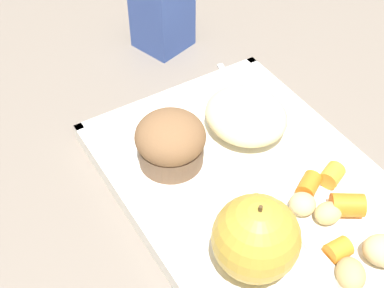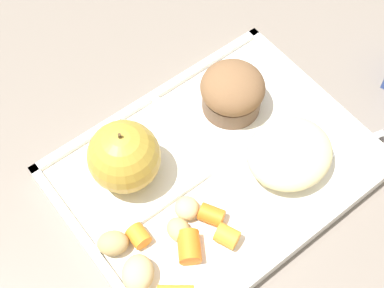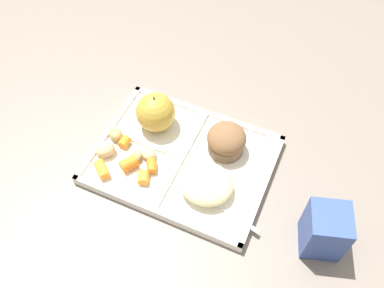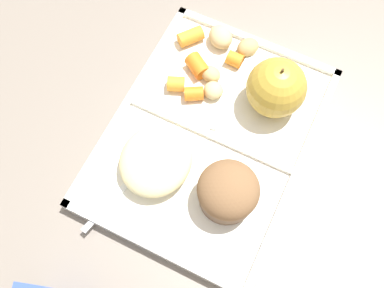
% 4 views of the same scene
% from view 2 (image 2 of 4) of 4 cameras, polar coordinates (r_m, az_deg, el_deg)
% --- Properties ---
extents(ground, '(6.00, 6.00, 0.00)m').
position_cam_2_polar(ground, '(0.66, 2.44, -3.05)').
color(ground, slate).
extents(lunch_tray, '(0.35, 0.26, 0.02)m').
position_cam_2_polar(lunch_tray, '(0.65, 2.42, -2.74)').
color(lunch_tray, white).
rests_on(lunch_tray, ground).
extents(green_apple, '(0.08, 0.08, 0.09)m').
position_cam_2_polar(green_apple, '(0.61, -6.99, -1.30)').
color(green_apple, '#B79333').
rests_on(green_apple, lunch_tray).
extents(bran_muffin, '(0.08, 0.08, 0.06)m').
position_cam_2_polar(bran_muffin, '(0.67, 4.17, 5.42)').
color(bran_muffin, brown).
rests_on(bran_muffin, lunch_tray).
extents(carrot_slice_near_corner, '(0.04, 0.04, 0.02)m').
position_cam_2_polar(carrot_slice_near_corner, '(0.59, -0.29, -10.52)').
color(carrot_slice_near_corner, orange).
rests_on(carrot_slice_near_corner, lunch_tray).
extents(carrot_slice_small, '(0.02, 0.02, 0.02)m').
position_cam_2_polar(carrot_slice_small, '(0.60, -5.50, -9.40)').
color(carrot_slice_small, orange).
rests_on(carrot_slice_small, lunch_tray).
extents(carrot_slice_edge, '(0.03, 0.03, 0.02)m').
position_cam_2_polar(carrot_slice_edge, '(0.60, 3.63, -9.43)').
color(carrot_slice_edge, orange).
rests_on(carrot_slice_edge, lunch_tray).
extents(carrot_slice_large, '(0.03, 0.03, 0.02)m').
position_cam_2_polar(carrot_slice_large, '(0.61, 2.02, -7.29)').
color(carrot_slice_large, orange).
rests_on(carrot_slice_large, lunch_tray).
extents(potato_chunk_wedge, '(0.04, 0.04, 0.02)m').
position_cam_2_polar(potato_chunk_wedge, '(0.60, -8.13, -10.05)').
color(potato_chunk_wedge, tan).
rests_on(potato_chunk_wedge, lunch_tray).
extents(potato_chunk_corner, '(0.05, 0.05, 0.03)m').
position_cam_2_polar(potato_chunk_corner, '(0.59, -5.57, -13.07)').
color(potato_chunk_corner, tan).
rests_on(potato_chunk_corner, lunch_tray).
extents(potato_chunk_browned, '(0.03, 0.03, 0.02)m').
position_cam_2_polar(potato_chunk_browned, '(0.61, -0.53, -6.61)').
color(potato_chunk_browned, tan).
rests_on(potato_chunk_browned, lunch_tray).
extents(potato_chunk_small, '(0.03, 0.03, 0.02)m').
position_cam_2_polar(potato_chunk_small, '(0.60, -1.39, -8.81)').
color(potato_chunk_small, tan).
rests_on(potato_chunk_small, lunch_tray).
extents(egg_noodle_pile, '(0.10, 0.09, 0.04)m').
position_cam_2_polar(egg_noodle_pile, '(0.64, 9.98, -0.92)').
color(egg_noodle_pile, beige).
rests_on(egg_noodle_pile, lunch_tray).
extents(meatball_front, '(0.04, 0.04, 0.04)m').
position_cam_2_polar(meatball_front, '(0.64, 8.55, -0.60)').
color(meatball_front, '#755B4C').
rests_on(meatball_front, lunch_tray).
extents(meatball_center, '(0.03, 0.03, 0.03)m').
position_cam_2_polar(meatball_center, '(0.64, 9.65, -2.74)').
color(meatball_center, brown).
rests_on(meatball_center, lunch_tray).
extents(meatball_side, '(0.04, 0.04, 0.04)m').
position_cam_2_polar(meatball_side, '(0.64, 11.54, -1.12)').
color(meatball_side, '#755B4C').
rests_on(meatball_side, lunch_tray).
extents(plastic_fork, '(0.16, 0.05, 0.00)m').
position_cam_2_polar(plastic_fork, '(0.67, 12.68, -1.65)').
color(plastic_fork, white).
rests_on(plastic_fork, lunch_tray).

